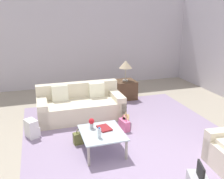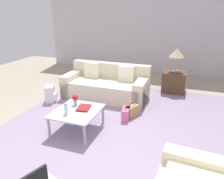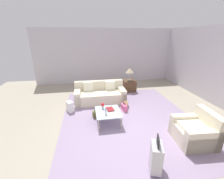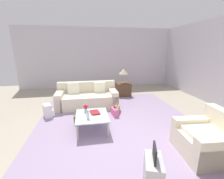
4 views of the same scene
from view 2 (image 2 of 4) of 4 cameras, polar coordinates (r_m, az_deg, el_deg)
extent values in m
plane|color=#A89E89|center=(3.76, -4.89, -14.74)|extent=(12.00, 12.00, 0.00)
cube|color=silver|center=(7.98, 10.54, 15.48)|extent=(0.12, 8.00, 3.10)
cube|color=#9984A3|center=(4.16, 1.15, -10.83)|extent=(5.20, 4.40, 0.01)
cube|color=beige|center=(5.59, -1.66, 0.02)|extent=(0.98, 2.11, 0.45)
cube|color=beige|center=(5.87, -0.32, 2.98)|extent=(0.22, 2.11, 0.84)
cube|color=beige|center=(5.32, 7.74, -0.46)|extent=(0.98, 0.24, 0.59)
cube|color=beige|center=(5.96, -10.05, 1.68)|extent=(0.98, 0.24, 0.59)
cube|color=white|center=(5.52, 3.73, 4.13)|extent=(0.14, 0.40, 0.41)
cube|color=white|center=(5.84, -5.26, 4.99)|extent=(0.16, 0.40, 0.41)
cube|color=beige|center=(2.93, 22.39, -20.60)|extent=(0.27, 0.93, 0.60)
cube|color=silver|center=(4.07, -9.16, -5.58)|extent=(0.90, 0.80, 0.02)
cylinder|color=#ADA899|center=(4.34, -2.40, -6.60)|extent=(0.05, 0.05, 0.39)
cylinder|color=#ADA899|center=(3.71, -7.16, -11.78)|extent=(0.05, 0.05, 0.39)
cylinder|color=#ADA899|center=(4.63, -10.46, -5.18)|extent=(0.05, 0.05, 0.39)
cylinder|color=#ADA899|center=(4.04, -16.16, -9.64)|extent=(0.05, 0.05, 0.39)
cylinder|color=silver|center=(3.92, -11.93, -5.16)|extent=(0.06, 0.06, 0.18)
cylinder|color=#2D6BBC|center=(3.88, -12.03, -3.80)|extent=(0.04, 0.04, 0.02)
cube|color=maroon|center=(4.12, -7.40, -4.75)|extent=(0.34, 0.27, 0.03)
cylinder|color=#B2B7BC|center=(4.28, -9.57, -3.33)|extent=(0.07, 0.07, 0.10)
sphere|color=red|center=(4.25, -9.64, -2.09)|extent=(0.11, 0.11, 0.11)
cube|color=#513823|center=(6.28, 15.88, 2.05)|extent=(0.61, 0.61, 0.56)
cylinder|color=#ADA899|center=(6.20, 16.14, 4.64)|extent=(0.18, 0.18, 0.02)
cylinder|color=#ADA899|center=(6.15, 16.32, 6.42)|extent=(0.04, 0.04, 0.37)
cone|color=beige|center=(6.09, 16.59, 9.18)|extent=(0.39, 0.39, 0.23)
cube|color=pink|center=(4.55, 3.64, -6.33)|extent=(0.34, 0.18, 0.24)
torus|color=pink|center=(4.49, 3.68, -4.73)|extent=(0.20, 0.05, 0.20)
cube|color=olive|center=(4.67, -10.09, -5.92)|extent=(0.18, 0.33, 0.24)
torus|color=olive|center=(4.61, -10.20, -4.35)|extent=(0.04, 0.20, 0.20)
cube|color=tan|center=(4.67, 5.33, -5.67)|extent=(0.35, 0.26, 0.24)
torus|color=tan|center=(4.61, 5.39, -4.10)|extent=(0.19, 0.10, 0.20)
cube|color=white|center=(5.58, -15.90, -1.11)|extent=(0.36, 0.31, 0.40)
cube|color=white|center=(5.59, -14.62, -1.83)|extent=(0.22, 0.15, 0.18)
camera|label=1|loc=(3.10, -91.27, 8.53)|focal=40.00mm
camera|label=3|loc=(2.71, -97.30, 10.34)|focal=24.00mm
camera|label=4|loc=(1.96, -78.01, -0.06)|focal=24.00mm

